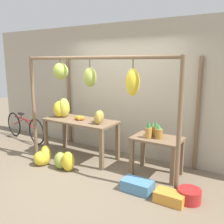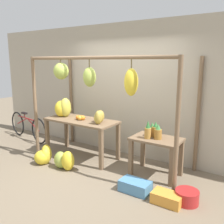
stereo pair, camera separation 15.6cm
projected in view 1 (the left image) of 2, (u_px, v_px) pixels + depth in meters
The scene contains 15 objects.
ground_plane at pixel (85, 178), 4.39m from camera, with size 20.00×20.00×0.00m, color #756651.
shop_wall_back at pixel (126, 90), 5.33m from camera, with size 8.00×0.08×2.80m.
stall_awning at pixel (98, 88), 4.51m from camera, with size 3.15×1.26×2.10m.
display_table_main at pixel (81, 126), 5.20m from camera, with size 1.56×0.69×0.82m.
display_table_side at pixel (157, 146), 4.41m from camera, with size 0.86×0.57×0.69m.
banana_pile_on_table at pixel (62, 109), 5.42m from camera, with size 0.40×0.47×0.41m.
orange_pile at pixel (80, 118), 5.15m from camera, with size 0.22×0.18×0.10m.
pineapple_cluster at pixel (155, 131), 4.39m from camera, with size 0.28×0.29×0.32m.
banana_pile_ground_left at pixel (44, 157), 4.91m from camera, with size 0.39×0.44×0.38m.
banana_pile_ground_right at pixel (64, 161), 4.68m from camera, with size 0.47×0.26×0.37m.
fruit_crate_white at pixel (137, 186), 3.92m from camera, with size 0.47×0.29×0.18m.
blue_bucket at pixel (189, 195), 3.62m from camera, with size 0.34×0.34×0.19m.
parked_bicycle at pixel (25, 127), 6.43m from camera, with size 1.73×0.32×0.70m.
papaya_pile at pixel (99, 117), 4.85m from camera, with size 0.26×0.36×0.26m.
fruit_crate_purple at pixel (170, 197), 3.61m from camera, with size 0.43×0.26×0.16m.
Camera 1 is at (2.56, -3.20, 2.01)m, focal length 40.00 mm.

